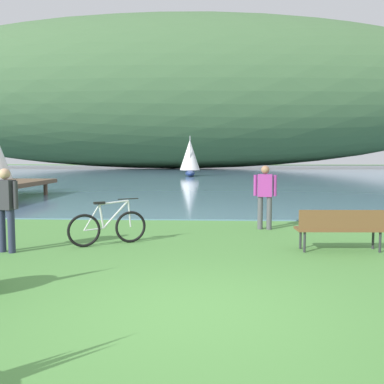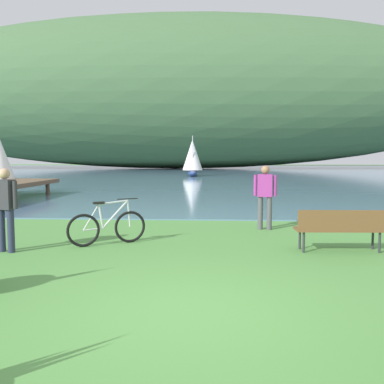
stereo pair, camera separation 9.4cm
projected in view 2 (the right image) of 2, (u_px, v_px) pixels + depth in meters
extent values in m
plane|color=#518E42|center=(187.00, 311.00, 5.29)|extent=(200.00, 200.00, 0.00)
cube|color=#5B7F9E|center=(211.00, 172.00, 52.62)|extent=(180.00, 80.00, 0.04)
ellipsoid|color=#42663D|center=(175.00, 94.00, 67.07)|extent=(104.16, 28.00, 23.79)
cube|color=brown|center=(339.00, 229.00, 8.66)|extent=(1.82, 0.54, 0.05)
cube|color=brown|center=(343.00, 220.00, 8.43)|extent=(1.80, 0.10, 0.40)
cylinder|color=#2D2D33|center=(300.00, 238.00, 8.86)|extent=(0.05, 0.05, 0.45)
cylinder|color=#2D2D33|center=(373.00, 239.00, 8.83)|extent=(0.05, 0.05, 0.45)
cylinder|color=#2D2D33|center=(304.00, 242.00, 8.52)|extent=(0.05, 0.05, 0.45)
cylinder|color=#2D2D33|center=(380.00, 242.00, 8.50)|extent=(0.05, 0.05, 0.45)
torus|color=black|center=(130.00, 227.00, 9.52)|extent=(0.65, 0.41, 0.72)
torus|color=black|center=(83.00, 230.00, 9.05)|extent=(0.65, 0.41, 0.72)
cylinder|color=silver|center=(115.00, 214.00, 9.34)|extent=(0.55, 0.34, 0.61)
cylinder|color=silver|center=(113.00, 202.00, 9.30)|extent=(0.59, 0.36, 0.09)
cylinder|color=silver|center=(101.00, 216.00, 9.20)|extent=(0.13, 0.10, 0.54)
cylinder|color=silver|center=(93.00, 229.00, 9.14)|extent=(0.38, 0.24, 0.05)
cylinder|color=silver|center=(91.00, 217.00, 9.10)|extent=(0.33, 0.21, 0.56)
cylinder|color=silver|center=(129.00, 214.00, 9.48)|extent=(0.09, 0.07, 0.60)
cube|color=black|center=(99.00, 203.00, 9.16)|extent=(0.26, 0.21, 0.05)
cylinder|color=black|center=(128.00, 199.00, 9.44)|extent=(0.43, 0.26, 0.02)
cylinder|color=#4C4C51|center=(260.00, 213.00, 11.26)|extent=(0.14, 0.14, 0.88)
cylinder|color=#4C4C51|center=(269.00, 213.00, 11.20)|extent=(0.14, 0.14, 0.88)
cube|color=#9E338C|center=(265.00, 185.00, 11.17)|extent=(0.42, 0.29, 0.60)
sphere|color=#9E7051|center=(265.00, 170.00, 11.14)|extent=(0.22, 0.22, 0.22)
cylinder|color=#9E338C|center=(255.00, 185.00, 11.24)|extent=(0.09, 0.09, 0.56)
cylinder|color=#9E338C|center=(275.00, 186.00, 11.11)|extent=(0.09, 0.09, 0.56)
cylinder|color=#282D47|center=(2.00, 230.00, 8.60)|extent=(0.14, 0.14, 0.88)
cylinder|color=#282D47|center=(11.00, 231.00, 8.52)|extent=(0.14, 0.14, 0.88)
cube|color=#2D2D33|center=(5.00, 195.00, 8.50)|extent=(0.43, 0.32, 0.60)
sphere|color=tan|center=(4.00, 174.00, 8.47)|extent=(0.22, 0.22, 0.22)
cylinder|color=#2D2D33|center=(15.00, 195.00, 8.41)|extent=(0.09, 0.09, 0.56)
ellipsoid|color=navy|center=(193.00, 173.00, 41.30)|extent=(1.21, 3.41, 0.59)
cylinder|color=#B2B2B2|center=(193.00, 153.00, 40.88)|extent=(0.08, 0.08, 3.34)
cone|color=white|center=(192.00, 155.00, 41.46)|extent=(2.14, 2.14, 3.01)
cylinder|color=brown|center=(9.00, 197.00, 17.19)|extent=(0.20, 0.20, 0.60)
cylinder|color=brown|center=(10.00, 189.00, 21.27)|extent=(0.20, 0.20, 0.60)
cylinder|color=brown|center=(48.00, 189.00, 21.17)|extent=(0.20, 0.20, 0.60)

